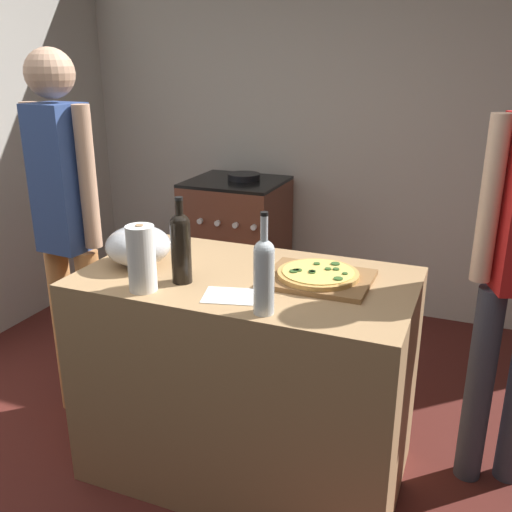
{
  "coord_description": "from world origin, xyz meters",
  "views": [
    {
      "loc": [
        0.99,
        -1.23,
        1.71
      ],
      "look_at": [
        0.18,
        0.78,
        0.95
      ],
      "focal_mm": 39.92,
      "sensor_mm": 36.0,
      "label": 1
    }
  ],
  "objects": [
    {
      "name": "ground_plane",
      "position": [
        0.0,
        1.28,
        -0.01
      ],
      "size": [
        4.24,
        3.15,
        0.02
      ],
      "primitive_type": "cube",
      "color": "#511E19"
    },
    {
      "name": "kitchen_wall_rear",
      "position": [
        0.0,
        2.6,
        1.3
      ],
      "size": [
        4.24,
        0.1,
        2.6
      ],
      "primitive_type": "cube",
      "color": "#BCB7AD",
      "rests_on": "ground_plane"
    },
    {
      "name": "counter",
      "position": [
        0.18,
        0.68,
        0.45
      ],
      "size": [
        1.3,
        0.73,
        0.9
      ],
      "primitive_type": "cube",
      "color": "tan",
      "rests_on": "ground_plane"
    },
    {
      "name": "cutting_board",
      "position": [
        0.45,
        0.73,
        0.91
      ],
      "size": [
        0.4,
        0.32,
        0.02
      ],
      "primitive_type": "cube",
      "color": "olive",
      "rests_on": "counter"
    },
    {
      "name": "pizza",
      "position": [
        0.45,
        0.73,
        0.93
      ],
      "size": [
        0.31,
        0.31,
        0.03
      ],
      "color": "tan",
      "rests_on": "cutting_board"
    },
    {
      "name": "mixing_bowl",
      "position": [
        -0.29,
        0.64,
        0.98
      ],
      "size": [
        0.27,
        0.27,
        0.16
      ],
      "color": "#B2B2B7",
      "rests_on": "counter"
    },
    {
      "name": "paper_towel_roll",
      "position": [
        -0.12,
        0.41,
        1.02
      ],
      "size": [
        0.1,
        0.1,
        0.25
      ],
      "color": "white",
      "rests_on": "counter"
    },
    {
      "name": "wine_bottle_clear",
      "position": [
        0.36,
        0.39,
        1.04
      ],
      "size": [
        0.07,
        0.07,
        0.35
      ],
      "color": "silver",
      "rests_on": "counter"
    },
    {
      "name": "wine_bottle_dark",
      "position": [
        -0.03,
        0.53,
        1.05
      ],
      "size": [
        0.08,
        0.08,
        0.33
      ],
      "color": "black",
      "rests_on": "counter"
    },
    {
      "name": "recipe_sheet",
      "position": [
        0.21,
        0.48,
        0.9
      ],
      "size": [
        0.24,
        0.2,
        0.0
      ],
      "primitive_type": "cube",
      "rotation": [
        0.0,
        0.0,
        0.25
      ],
      "color": "white",
      "rests_on": "counter"
    },
    {
      "name": "stove",
      "position": [
        -0.54,
        2.2,
        0.47
      ],
      "size": [
        0.62,
        0.59,
        0.97
      ],
      "color": "brown",
      "rests_on": "ground_plane"
    },
    {
      "name": "person_in_stripes",
      "position": [
        -0.75,
        0.76,
        1.02
      ],
      "size": [
        0.38,
        0.22,
        1.75
      ],
      "color": "#D88C4C",
      "rests_on": "ground_plane"
    }
  ]
}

